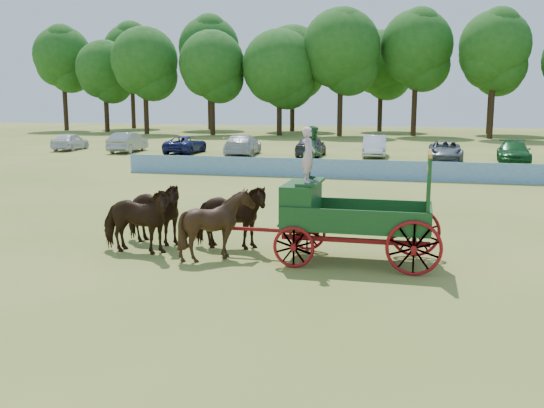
{
  "coord_description": "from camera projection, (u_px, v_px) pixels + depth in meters",
  "views": [
    {
      "loc": [
        2.58,
        -14.59,
        4.33
      ],
      "look_at": [
        -1.53,
        2.15,
        1.3
      ],
      "focal_mm": 40.0,
      "sensor_mm": 36.0,
      "label": 1
    }
  ],
  "objects": [
    {
      "name": "parked_cars",
      "position": [
        310.0,
        146.0,
        45.16
      ],
      "size": [
        41.88,
        7.19,
        1.59
      ],
      "color": "silver",
      "rests_on": "ground"
    },
    {
      "name": "horse_wheel_right",
      "position": [
        230.0,
        217.0,
        17.4
      ],
      "size": [
        2.33,
        1.2,
        1.9
      ],
      "primitive_type": "imported",
      "rotation": [
        0.0,
        0.0,
        1.65
      ],
      "color": "#311B0D",
      "rests_on": "ground"
    },
    {
      "name": "horse_wheel_left",
      "position": [
        217.0,
        224.0,
        16.35
      ],
      "size": [
        1.81,
        1.63,
        1.91
      ],
      "primitive_type": "imported",
      "rotation": [
        0.0,
        0.0,
        1.51
      ],
      "color": "#311B0D",
      "rests_on": "ground"
    },
    {
      "name": "farm_dray",
      "position": [
        330.0,
        203.0,
        16.09
      ],
      "size": [
        6.0,
        2.0,
        3.59
      ],
      "color": "maroon",
      "rests_on": "ground"
    },
    {
      "name": "treeline",
      "position": [
        359.0,
        55.0,
        71.47
      ],
      "size": [
        90.47,
        20.93,
        15.26
      ],
      "color": "#382314",
      "rests_on": "ground"
    },
    {
      "name": "sponsor_banner",
      "position": [
        351.0,
        169.0,
        32.67
      ],
      "size": [
        26.0,
        0.08,
        1.05
      ],
      "primitive_type": "cube",
      "color": "#1F61A8",
      "rests_on": "ground"
    },
    {
      "name": "horse_lead_left",
      "position": [
        136.0,
        220.0,
        16.91
      ],
      "size": [
        2.28,
        1.08,
        1.9
      ],
      "primitive_type": "imported",
      "rotation": [
        0.0,
        0.0,
        1.55
      ],
      "color": "#311B0D",
      "rests_on": "ground"
    },
    {
      "name": "ground",
      "position": [
        310.0,
        271.0,
        15.31
      ],
      "size": [
        160.0,
        160.0,
        0.0
      ],
      "primitive_type": "plane",
      "color": "#9A9145",
      "rests_on": "ground"
    },
    {
      "name": "horse_lead_right",
      "position": [
        152.0,
        213.0,
        17.97
      ],
      "size": [
        2.43,
        1.52,
        1.9
      ],
      "primitive_type": "imported",
      "rotation": [
        0.0,
        0.0,
        1.34
      ],
      "color": "#311B0D",
      "rests_on": "ground"
    }
  ]
}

